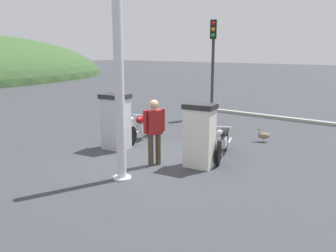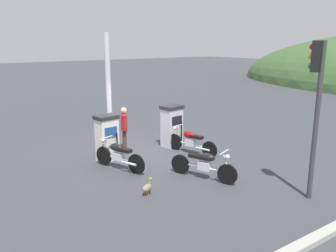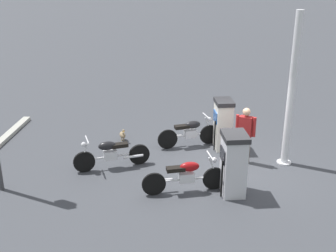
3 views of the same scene
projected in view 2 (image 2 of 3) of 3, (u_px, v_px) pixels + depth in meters
ground_plane at (143, 153)px, 12.36m from camera, size 120.00×120.00×0.00m
fuel_pump_near at (107, 138)px, 11.46m from camera, size 0.58×0.77×1.52m
fuel_pump_far at (172, 126)px, 13.03m from camera, size 0.65×0.82×1.55m
motorcycle_near_pump at (118, 155)px, 10.70m from camera, size 1.86×0.78×0.94m
motorcycle_far_pump at (191, 141)px, 12.22m from camera, size 2.04×0.68×0.93m
motorcycle_extra at (204, 164)px, 9.95m from camera, size 1.99×0.88×0.93m
attendant_person at (124, 126)px, 12.38m from camera, size 0.55×0.34×1.60m
wandering_duck at (147, 187)px, 8.94m from camera, size 0.29×0.42×0.43m
roadside_traffic_light at (316, 94)px, 8.23m from camera, size 0.40×0.30×3.86m
canopy_support_pole at (109, 92)px, 13.02m from camera, size 0.40×0.40×4.16m
road_edge_kerb at (326, 233)px, 7.08m from camera, size 0.53×7.24×0.12m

